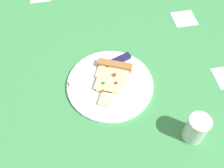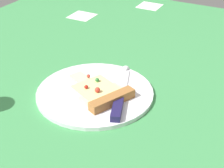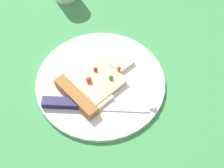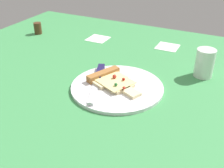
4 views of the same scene
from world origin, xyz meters
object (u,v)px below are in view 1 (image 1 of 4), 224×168
object	(u,v)px
plate	(110,84)
pizza_slice	(112,76)
knife	(106,66)
drinking_glass	(196,129)

from	to	relation	value
plate	pizza_slice	world-z (taller)	pizza_slice
plate	knife	bearing A→B (deg)	179.93
knife	drinking_glass	bearing A→B (deg)	-165.22
knife	drinking_glass	distance (cm)	36.15
plate	pizza_slice	distance (cm)	2.91
pizza_slice	plate	bearing A→B (deg)	89.88
pizza_slice	drinking_glass	bearing A→B (deg)	152.36
plate	pizza_slice	xyz separation A→B (cm)	(-2.38, 1.07, 1.30)
knife	drinking_glass	size ratio (longest dim) A/B	2.41
plate	drinking_glass	xyz separation A→B (cm)	(22.49, 20.71, 4.31)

